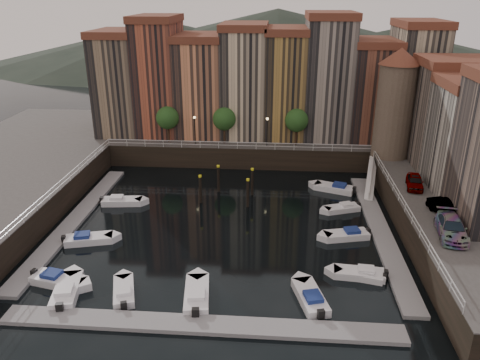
# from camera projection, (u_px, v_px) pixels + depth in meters

# --- Properties ---
(ground) EXTENTS (200.00, 200.00, 0.00)m
(ground) POSITION_uv_depth(u_px,v_px,m) (225.00, 222.00, 50.37)
(ground) COLOR black
(ground) RESTS_ON ground
(quay_far) EXTENTS (80.00, 20.00, 3.00)m
(quay_far) POSITION_uv_depth(u_px,v_px,m) (243.00, 138.00, 73.82)
(quay_far) COLOR black
(quay_far) RESTS_ON ground
(dock_left) EXTENTS (2.00, 28.00, 0.35)m
(dock_left) POSITION_uv_depth(u_px,v_px,m) (75.00, 219.00, 50.55)
(dock_left) COLOR gray
(dock_left) RESTS_ON ground
(dock_right) EXTENTS (2.00, 28.00, 0.35)m
(dock_right) POSITION_uv_depth(u_px,v_px,m) (380.00, 230.00, 48.21)
(dock_right) COLOR gray
(dock_right) RESTS_ON ground
(dock_near) EXTENTS (30.00, 2.00, 0.35)m
(dock_near) POSITION_uv_depth(u_px,v_px,m) (200.00, 325.00, 34.60)
(dock_near) COLOR gray
(dock_near) RESTS_ON ground
(mountains) EXTENTS (145.00, 100.00, 18.00)m
(mountains) POSITION_uv_depth(u_px,v_px,m) (267.00, 42.00, 148.87)
(mountains) COLOR #2D382D
(mountains) RESTS_ON ground
(far_terrace) EXTENTS (48.70, 10.30, 17.50)m
(far_terrace) POSITION_uv_depth(u_px,v_px,m) (264.00, 81.00, 67.72)
(far_terrace) COLOR #856F55
(far_terrace) RESTS_ON quay_far
(corner_tower) EXTENTS (5.20, 5.20, 13.80)m
(corner_tower) POSITION_uv_depth(u_px,v_px,m) (395.00, 102.00, 58.49)
(corner_tower) COLOR #6B5B4C
(corner_tower) RESTS_ON quay_right
(promenade_trees) EXTENTS (21.20, 3.20, 5.20)m
(promenade_trees) POSITION_uv_depth(u_px,v_px,m) (229.00, 119.00, 64.80)
(promenade_trees) COLOR black
(promenade_trees) RESTS_ON quay_far
(street_lamps) EXTENTS (10.36, 0.36, 4.18)m
(street_lamps) POSITION_uv_depth(u_px,v_px,m) (231.00, 126.00, 64.11)
(street_lamps) COLOR black
(street_lamps) RESTS_ON quay_far
(railings) EXTENTS (36.08, 34.04, 0.52)m
(railings) POSITION_uv_depth(u_px,v_px,m) (229.00, 173.00, 53.46)
(railings) COLOR white
(railings) RESTS_ON ground
(gangway) EXTENTS (2.78, 8.32, 3.73)m
(gangway) POSITION_uv_depth(u_px,v_px,m) (371.00, 176.00, 57.65)
(gangway) COLOR white
(gangway) RESTS_ON ground
(mooring_pilings) EXTENTS (6.24, 4.44, 3.78)m
(mooring_pilings) POSITION_uv_depth(u_px,v_px,m) (230.00, 186.00, 55.34)
(mooring_pilings) COLOR black
(mooring_pilings) RESTS_ON ground
(boat_left_0) EXTENTS (5.12, 2.80, 1.15)m
(boat_left_0) POSITION_uv_depth(u_px,v_px,m) (58.00, 280.00, 39.59)
(boat_left_0) COLOR white
(boat_left_0) RESTS_ON ground
(boat_left_1) EXTENTS (4.97, 2.87, 1.11)m
(boat_left_1) POSITION_uv_depth(u_px,v_px,m) (88.00, 239.00, 46.13)
(boat_left_1) COLOR white
(boat_left_1) RESTS_ON ground
(boat_left_3) EXTENTS (4.89, 2.20, 1.10)m
(boat_left_3) POSITION_uv_depth(u_px,v_px,m) (121.00, 201.00, 54.41)
(boat_left_3) COLOR white
(boat_left_3) RESTS_ON ground
(boat_right_0) EXTENTS (4.66, 2.04, 1.05)m
(boat_right_0) POSITION_uv_depth(u_px,v_px,m) (360.00, 274.00, 40.54)
(boat_right_0) COLOR white
(boat_right_0) RESTS_ON ground
(boat_right_1) EXTENTS (4.19, 2.35, 0.94)m
(boat_right_1) POSITION_uv_depth(u_px,v_px,m) (361.00, 275.00, 40.42)
(boat_right_1) COLOR white
(boat_right_1) RESTS_ON ground
(boat_right_2) EXTENTS (4.84, 2.68, 1.08)m
(boat_right_2) POSITION_uv_depth(u_px,v_px,m) (347.00, 235.00, 46.94)
(boat_right_2) COLOR white
(boat_right_2) RESTS_ON ground
(boat_right_3) EXTENTS (4.29, 2.79, 0.97)m
(boat_right_3) POSITION_uv_depth(u_px,v_px,m) (343.00, 208.00, 52.76)
(boat_right_3) COLOR white
(boat_right_3) RESTS_ON ground
(boat_right_4) EXTENTS (5.19, 3.45, 1.17)m
(boat_right_4) POSITION_uv_depth(u_px,v_px,m) (335.00, 188.00, 57.98)
(boat_right_4) COLOR white
(boat_right_4) RESTS_ON ground
(boat_near_0) EXTENTS (2.85, 5.30, 1.19)m
(boat_near_0) POSITION_uv_depth(u_px,v_px,m) (67.00, 291.00, 38.08)
(boat_near_0) COLOR white
(boat_near_0) RESTS_ON ground
(boat_near_1) EXTENTS (2.83, 4.57, 1.03)m
(boat_near_1) POSITION_uv_depth(u_px,v_px,m) (124.00, 292.00, 38.09)
(boat_near_1) COLOR white
(boat_near_1) RESTS_ON ground
(boat_near_2) EXTENTS (2.55, 5.40, 1.21)m
(boat_near_2) POSITION_uv_depth(u_px,v_px,m) (197.00, 295.00, 37.54)
(boat_near_2) COLOR white
(boat_near_2) RESTS_ON ground
(boat_near_3) EXTENTS (2.99, 5.16, 1.16)m
(boat_near_3) POSITION_uv_depth(u_px,v_px,m) (311.00, 298.00, 37.27)
(boat_near_3) COLOR white
(boat_near_3) RESTS_ON ground
(car_a) EXTENTS (2.44, 4.44, 1.43)m
(car_a) POSITION_uv_depth(u_px,v_px,m) (415.00, 182.00, 51.00)
(car_a) COLOR gray
(car_a) RESTS_ON quay_right
(car_b) EXTENTS (3.06, 4.87, 1.52)m
(car_b) POSITION_uv_depth(u_px,v_px,m) (448.00, 210.00, 44.42)
(car_b) COLOR gray
(car_b) RESTS_ON quay_right
(car_c) EXTENTS (3.00, 5.81, 1.61)m
(car_c) POSITION_uv_depth(u_px,v_px,m) (451.00, 228.00, 40.92)
(car_c) COLOR gray
(car_c) RESTS_ON quay_right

